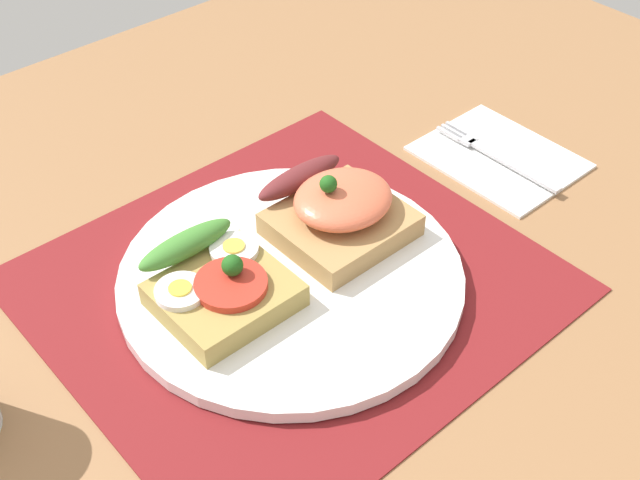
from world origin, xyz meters
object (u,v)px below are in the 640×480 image
object	(u,v)px
napkin	(500,156)
fork	(493,154)
plate	(291,277)
sandwich_salmon	(338,209)
sandwich_egg_tomato	(218,284)

from	to	relation	value
napkin	fork	xyz separation A→B (cm)	(-0.72, 0.27, 0.46)
plate	napkin	world-z (taller)	plate
fork	sandwich_salmon	bearing A→B (deg)	176.36
sandwich_salmon	napkin	distance (cm)	19.52
plate	napkin	bearing A→B (deg)	-0.27
sandwich_egg_tomato	sandwich_salmon	bearing A→B (deg)	0.23
plate	fork	world-z (taller)	plate
napkin	plate	bearing A→B (deg)	179.73
sandwich_egg_tomato	fork	world-z (taller)	sandwich_egg_tomato
plate	napkin	distance (cm)	25.26
sandwich_egg_tomato	sandwich_salmon	world-z (taller)	sandwich_salmon
sandwich_egg_tomato	napkin	bearing A→B (deg)	-2.58
sandwich_salmon	napkin	bearing A→B (deg)	-4.32
napkin	sandwich_egg_tomato	bearing A→B (deg)	177.42
sandwich_egg_tomato	fork	distance (cm)	30.46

